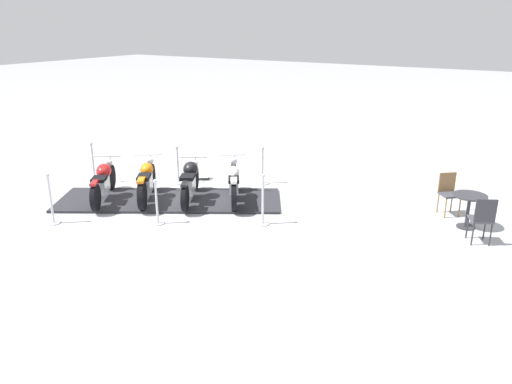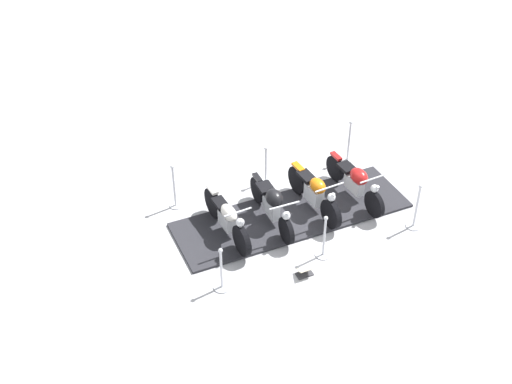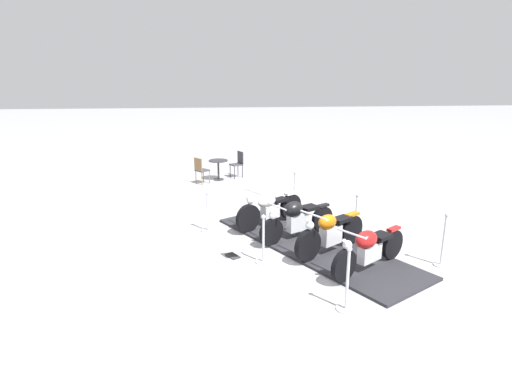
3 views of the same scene
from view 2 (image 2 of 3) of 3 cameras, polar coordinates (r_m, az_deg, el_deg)
The scene contains 13 objects.
ground_plane at distance 14.73m, azimuth 3.19°, elevation -2.11°, with size 80.00×80.00×0.00m, color #B2B2B7.
display_platform at distance 14.71m, azimuth 3.19°, elevation -2.02°, with size 5.37×1.70×0.06m, color #28282D.
motorcycle_cream at distance 13.88m, azimuth -2.53°, elevation -2.28°, with size 1.83×1.29×1.00m.
motorcycle_black at distance 14.16m, azimuth 1.44°, elevation -1.07°, with size 1.95×1.21×0.91m.
motorcycle_copper at distance 14.59m, azimuth 5.16°, elevation -0.04°, with size 1.80×1.28×0.99m.
motorcycle_maroon at distance 15.04m, azimuth 8.74°, elevation 0.93°, with size 1.88×1.33×0.93m.
stanchion_right_rear at distance 14.61m, azimuth 13.81°, elevation -1.83°, with size 0.33×0.33×1.14m.
stanchion_right_mid at distance 13.57m, azimuth 5.96°, elevation -4.49°, with size 0.33×0.33×1.05m.
stanchion_left_front at distance 14.85m, azimuth -7.15°, elevation 0.03°, with size 0.29×0.29×1.15m.
stanchion_left_rear at distance 16.43m, azimuth 8.11°, elevation 3.99°, with size 0.29×0.29×1.15m.
stanchion_left_mid at distance 15.52m, azimuth 0.85°, elevation 1.99°, with size 0.28×0.28×1.02m.
stanchion_right_front at distance 12.85m, azimuth -3.03°, elevation -7.37°, with size 0.35×0.35×1.03m.
info_placard at distance 13.28m, azimuth 4.28°, elevation -6.99°, with size 0.39×0.41×0.23m.
Camera 2 is at (-11.40, -0.48, 9.31)m, focal length 45.65 mm.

